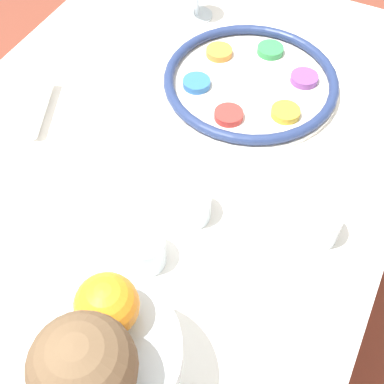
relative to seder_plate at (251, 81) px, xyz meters
name	(u,v)px	position (x,y,z in m)	size (l,w,h in m)	color
ground_plane	(161,339)	(0.30, -0.08, -0.73)	(8.00, 8.00, 0.00)	brown
dining_table	(153,277)	(0.30, -0.08, -0.37)	(1.37, 0.84, 0.72)	white
seder_plate	(251,81)	(0.00, 0.00, 0.00)	(0.35, 0.35, 0.03)	silver
fruit_stand	(93,357)	(0.63, 0.05, 0.09)	(0.21, 0.21, 0.13)	silver
orange_fruit	(107,305)	(0.59, 0.06, 0.15)	(0.07, 0.07, 0.07)	orange
coconut	(83,367)	(0.66, 0.08, 0.17)	(0.11, 0.11, 0.11)	brown
napkin_roll	(35,104)	(0.25, -0.34, 0.01)	(0.15, 0.10, 0.05)	white
cup_near	(191,204)	(0.33, 0.03, 0.01)	(0.07, 0.07, 0.06)	silver
cup_mid	(144,250)	(0.44, 0.01, 0.01)	(0.07, 0.07, 0.06)	silver
cup_far	(319,224)	(0.28, 0.23, 0.01)	(0.07, 0.07, 0.06)	silver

